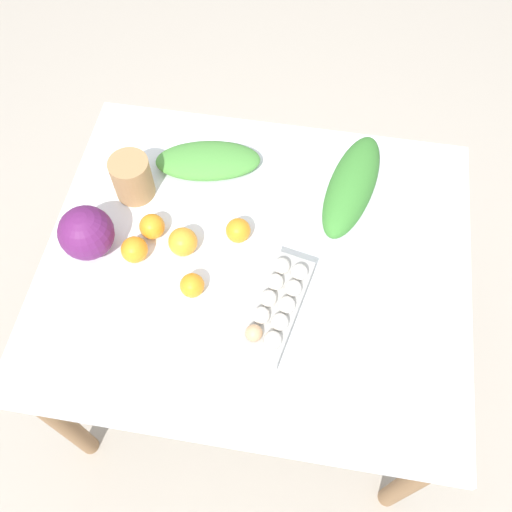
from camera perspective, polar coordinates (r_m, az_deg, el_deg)
The scene contains 12 objects.
ground_plane at distance 2.27m, azimuth -0.00°, elevation -9.60°, with size 8.00×8.00×0.00m, color #B2A899.
dining_table at distance 1.68m, azimuth -0.00°, elevation -1.99°, with size 1.19×1.02×0.75m.
cabbage_purple at distance 1.62m, azimuth -16.61°, elevation 2.23°, with size 0.15×0.15×0.15m, color #601E5B.
egg_carton at distance 1.48m, azimuth 2.11°, elevation -5.06°, with size 0.17×0.31×0.09m.
paper_bag at distance 1.70m, azimuth -12.28°, elevation 7.66°, with size 0.12×0.12×0.14m, color #A87F51.
greens_bunch_dandelion at distance 1.69m, azimuth 9.55°, elevation 6.97°, with size 0.38×0.13×0.10m, color #3D8433.
greens_bunch_beet_tops at distance 1.76m, azimuth -4.82°, elevation 9.47°, with size 0.32×0.15×0.06m, color #4C933D.
orange_0 at distance 1.59m, azimuth -7.34°, elevation 1.37°, with size 0.08×0.08×0.08m, color orange.
orange_1 at distance 1.60m, azimuth -12.07°, elevation 0.63°, with size 0.07×0.07×0.07m, color orange.
orange_2 at distance 1.63m, azimuth -10.35°, elevation 2.93°, with size 0.07×0.07×0.07m, color orange.
orange_3 at distance 1.60m, azimuth -1.79°, elevation 2.58°, with size 0.07×0.07×0.07m, color orange.
orange_4 at distance 1.53m, azimuth -6.40°, elevation -2.93°, with size 0.07×0.07×0.07m, color orange.
Camera 1 is at (-0.13, 0.77, 2.14)m, focal length 40.00 mm.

